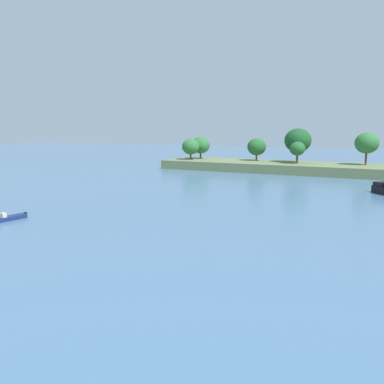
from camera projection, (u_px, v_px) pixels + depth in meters
treeline_island at (350, 163)px, 94.53m from camera, size 92.37×15.76×10.25m
small_motorboat at (7, 218)px, 47.97m from camera, size 1.68×4.95×0.95m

